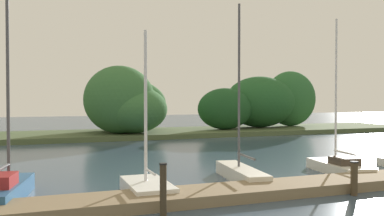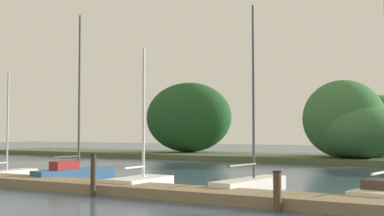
# 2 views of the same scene
# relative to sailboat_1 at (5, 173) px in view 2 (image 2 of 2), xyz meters

# --- Properties ---
(dock_pier) EXTENTS (29.14, 1.80, 0.35)m
(dock_pier) POSITION_rel_sailboat_1_xyz_m (8.71, -1.78, -0.07)
(dock_pier) COLOR #847051
(dock_pier) RESTS_ON ground
(far_shore) EXTENTS (64.46, 8.59, 6.70)m
(far_shore) POSITION_rel_sailboat_1_xyz_m (12.34, 21.62, 2.34)
(far_shore) COLOR #4C5B38
(far_shore) RESTS_ON ground
(sailboat_1) EXTENTS (1.33, 4.22, 5.18)m
(sailboat_1) POSITION_rel_sailboat_1_xyz_m (0.00, 0.00, 0.00)
(sailboat_1) COLOR silver
(sailboat_1) RESTS_ON ground
(sailboat_2) EXTENTS (1.65, 4.12, 7.59)m
(sailboat_2) POSITION_rel_sailboat_1_xyz_m (4.22, 0.39, 0.20)
(sailboat_2) COLOR #285684
(sailboat_2) RESTS_ON ground
(sailboat_3) EXTENTS (1.35, 3.01, 5.55)m
(sailboat_3) POSITION_rel_sailboat_1_xyz_m (8.55, -0.43, 0.07)
(sailboat_3) COLOR white
(sailboat_3) RESTS_ON ground
(sailboat_4) EXTENTS (1.40, 4.34, 7.03)m
(sailboat_4) POSITION_rel_sailboat_1_xyz_m (12.69, 0.80, 0.11)
(sailboat_4) COLOR silver
(sailboat_4) RESTS_ON ground
(mooring_piling_2) EXTENTS (0.22, 0.22, 1.48)m
(mooring_piling_2) POSITION_rel_sailboat_1_xyz_m (8.36, -3.05, 0.50)
(mooring_piling_2) COLOR #3D3323
(mooring_piling_2) RESTS_ON ground
(mooring_piling_3) EXTENTS (0.27, 0.27, 1.15)m
(mooring_piling_3) POSITION_rel_sailboat_1_xyz_m (15.08, -2.89, 0.33)
(mooring_piling_3) COLOR #4C3D28
(mooring_piling_3) RESTS_ON ground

